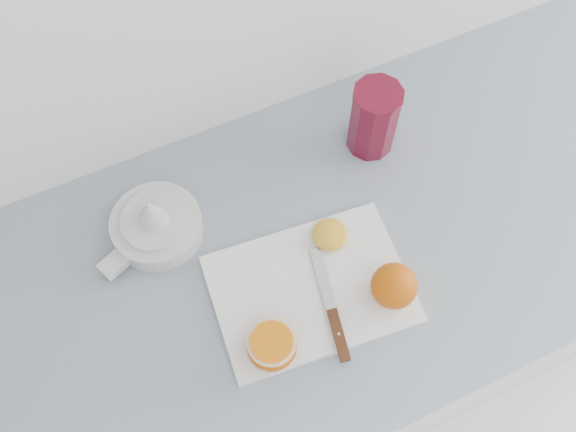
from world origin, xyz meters
The scene contains 8 objects.
counter centered at (-0.08, 1.70, 0.45)m, with size 2.29×0.64×0.89m.
cutting_board centered at (-0.08, 1.63, 0.90)m, with size 0.31×0.22×0.01m, color white.
whole_orange centered at (0.03, 1.57, 0.94)m, with size 0.07×0.07×0.07m.
half_orange centered at (-0.18, 1.56, 0.93)m, with size 0.08×0.08×0.05m.
squeezed_shell centered at (-0.01, 1.70, 0.92)m, with size 0.06×0.06×0.03m.
paring_knife centered at (-0.07, 1.56, 0.91)m, with size 0.06×0.19×0.01m.
citrus_juicer centered at (-0.27, 1.84, 0.92)m, with size 0.19×0.15×0.10m.
red_tumbler centered at (0.14, 1.85, 0.96)m, with size 0.09×0.09×0.14m.
Camera 1 is at (-0.27, 1.31, 1.88)m, focal length 40.00 mm.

